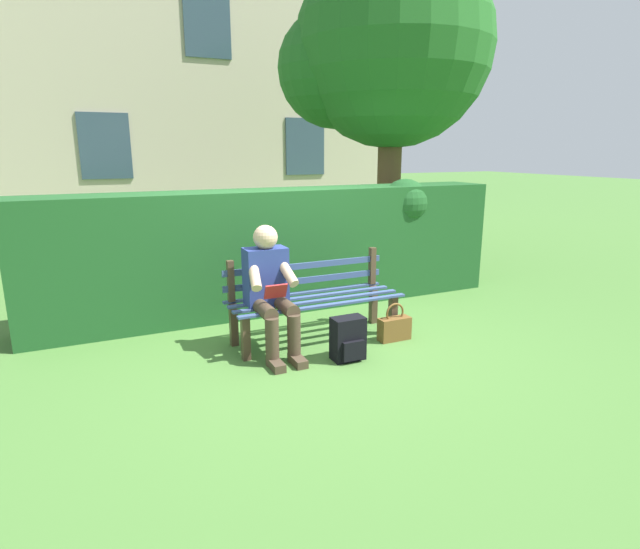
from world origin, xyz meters
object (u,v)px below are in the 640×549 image
object	(u,v)px
tree	(383,53)
backpack	(348,339)
park_bench	(313,298)
person_seated	(270,287)
handbag	(394,328)

from	to	relation	value
tree	backpack	world-z (taller)	tree
backpack	park_bench	bearing A→B (deg)	-84.68
park_bench	person_seated	xyz separation A→B (m)	(0.49, 0.17, 0.20)
tree	handbag	xyz separation A→B (m)	(1.48, 2.75, -3.02)
person_seated	backpack	size ratio (longest dim) A/B	2.99
park_bench	handbag	xyz separation A→B (m)	(-0.69, 0.40, -0.28)
tree	park_bench	bearing A→B (deg)	47.34
tree	handbag	distance (m)	4.34
park_bench	person_seated	world-z (taller)	person_seated
handbag	tree	bearing A→B (deg)	-118.23
handbag	backpack	bearing A→B (deg)	19.68
park_bench	handbag	world-z (taller)	park_bench
backpack	handbag	world-z (taller)	backpack
tree	handbag	size ratio (longest dim) A/B	12.38
park_bench	backpack	bearing A→B (deg)	95.32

